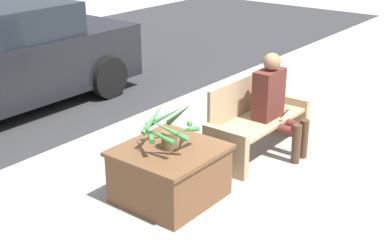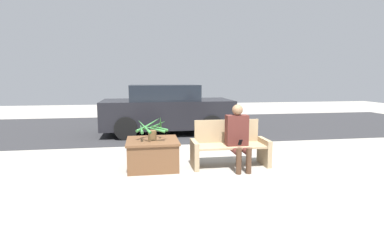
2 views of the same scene
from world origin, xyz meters
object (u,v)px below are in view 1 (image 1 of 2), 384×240
object	(u,v)px
bench	(255,121)
potted_plant	(169,129)
person_seated	(275,101)
parked_car	(1,58)
planter_box	(170,172)

from	to	relation	value
bench	potted_plant	bearing A→B (deg)	177.72
potted_plant	person_seated	bearing A→B (deg)	-8.74
potted_plant	parked_car	size ratio (longest dim) A/B	0.16
person_seated	parked_car	distance (m)	4.10
person_seated	parked_car	world-z (taller)	parked_car
bench	person_seated	xyz separation A→B (m)	(0.11, -0.19, 0.27)
planter_box	parked_car	size ratio (longest dim) A/B	0.25
bench	planter_box	distance (m)	1.52
person_seated	bench	bearing A→B (deg)	120.98
bench	parked_car	xyz separation A→B (m)	(-0.96, 3.77, 0.36)
person_seated	planter_box	world-z (taller)	person_seated
bench	parked_car	size ratio (longest dim) A/B	0.38
potted_plant	parked_car	bearing A→B (deg)	81.28
planter_box	bench	bearing A→B (deg)	-2.44
bench	planter_box	world-z (taller)	bench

